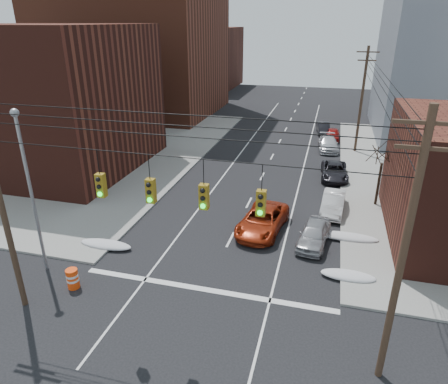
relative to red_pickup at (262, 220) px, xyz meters
The scene contains 25 objects.
sidewalk_nw 31.69m from the red_pickup, 155.33° to the left, with size 40.00×40.00×0.15m, color gray.
building_brick_tall 45.15m from the red_pickup, 127.01° to the left, with size 24.00×20.00×30.00m, color brown.
building_brick_near 25.82m from the red_pickup, 160.93° to the left, with size 20.00×16.00×13.00m, color #471D15.
building_brick_far 66.53m from the red_pickup, 114.77° to the left, with size 22.00×18.00×12.00m, color #471D15.
utility_pole_left 15.72m from the red_pickup, 133.69° to the right, with size 2.20×0.28×11.00m.
utility_pole_right 13.64m from the red_pickup, 58.11° to the right, with size 2.20×0.28×11.00m.
utility_pole_far 21.89m from the red_pickup, 71.66° to the left, with size 2.20×0.28×11.00m.
traffic_signals 12.67m from the red_pickup, 98.93° to the right, with size 17.00×0.42×2.02m.
street_light 14.51m from the red_pickup, 145.45° to the right, with size 0.44×0.44×9.32m.
bare_tree 10.09m from the red_pickup, 38.62° to the left, with size 2.09×2.20×4.93m.
snow_nw 10.38m from the red_pickup, 152.55° to the right, with size 3.50×1.08×0.42m, color silver.
snow_ne 7.07m from the red_pickup, 37.34° to the right, with size 3.00×1.08×0.42m, color silver.
snow_east_far 5.64m from the red_pickup, ahead, with size 4.00×1.08×0.42m, color silver.
red_pickup is the anchor object (origin of this frame).
parked_car_a 3.63m from the red_pickup, 14.73° to the right, with size 1.73×4.31×1.47m, color #9E9EA2.
parked_car_b 6.26m from the red_pickup, 42.59° to the left, with size 1.56×4.47×1.47m, color silver.
parked_car_c 12.36m from the red_pickup, 68.11° to the left, with size 2.28×4.95×1.38m, color black.
parked_car_d 20.63m from the red_pickup, 79.38° to the left, with size 2.03×5.00×1.45m, color silver.
parked_car_e 25.04m from the red_pickup, 80.24° to the left, with size 1.55×3.86×1.31m, color maroon.
parked_car_f 27.57m from the red_pickup, 83.74° to the left, with size 1.45×4.15×1.37m, color black.
lot_car_a 18.78m from the red_pickup, 152.05° to the left, with size 1.30×3.74×1.23m, color beige.
lot_car_b 24.20m from the red_pickup, 136.00° to the left, with size 2.02×4.38×1.22m, color #BABABF.
lot_car_c 20.79m from the red_pickup, 153.12° to the left, with size 2.00×4.93×1.43m, color black.
lot_car_d 21.27m from the red_pickup, 148.99° to the left, with size 1.47×3.65×1.24m, color silver.
construction_barrel 12.47m from the red_pickup, 134.24° to the right, with size 0.84×0.84×1.13m.
Camera 1 is at (5.54, -10.20, 13.27)m, focal length 32.00 mm.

